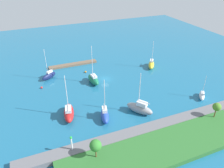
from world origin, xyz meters
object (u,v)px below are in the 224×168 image
object	(u,v)px
mooring_buoy_red	(42,88)
harbor_beacon	(71,142)
park_tree_mideast	(96,146)
sailboat_navy_west_end	(49,76)
mooring_buoy_orange	(86,72)
sailboat_yellow_mid_basin	(151,64)
park_tree_center	(217,107)
sailboat_gray_far_north	(140,108)
sailboat_white_along_channel	(202,95)
sailboat_red_center_basin	(69,112)
sailboat_green_by_breakwater	(93,79)
sailboat_blue_outer_mooring	(105,115)
pier_dock	(73,64)

from	to	relation	value
mooring_buoy_red	harbor_beacon	bearing A→B (deg)	95.76
park_tree_mideast	sailboat_navy_west_end	bearing A→B (deg)	-84.47
park_tree_mideast	mooring_buoy_orange	distance (m)	42.19
park_tree_mideast	sailboat_yellow_mid_basin	bearing A→B (deg)	-134.75
park_tree_center	mooring_buoy_red	bearing A→B (deg)	-40.38
sailboat_navy_west_end	mooring_buoy_orange	size ratio (longest dim) A/B	15.94
sailboat_gray_far_north	sailboat_white_along_channel	bearing A→B (deg)	-127.79
harbor_beacon	park_tree_mideast	bearing A→B (deg)	138.01
park_tree_mideast	sailboat_red_center_basin	distance (m)	17.31
sailboat_green_by_breakwater	sailboat_gray_far_north	bearing A→B (deg)	-166.97
sailboat_yellow_mid_basin	sailboat_green_by_breakwater	distance (m)	25.49
park_tree_mideast	park_tree_center	distance (m)	33.25
sailboat_red_center_basin	mooring_buoy_red	size ratio (longest dim) A/B	18.34
sailboat_blue_outer_mooring	sailboat_yellow_mid_basin	xyz separation A→B (m)	(-28.53, -23.17, -0.08)
park_tree_center	sailboat_blue_outer_mooring	size ratio (longest dim) A/B	0.35
park_tree_mideast	sailboat_navy_west_end	world-z (taller)	sailboat_navy_west_end
sailboat_navy_west_end	sailboat_green_by_breakwater	bearing A→B (deg)	111.42
sailboat_red_center_basin	park_tree_mideast	bearing A→B (deg)	-161.34
park_tree_center	mooring_buoy_orange	world-z (taller)	park_tree_center
sailboat_white_along_channel	pier_dock	bearing A→B (deg)	79.09
sailboat_gray_far_north	mooring_buoy_orange	xyz separation A→B (m)	(7.16, -29.61, -1.17)
mooring_buoy_orange	sailboat_white_along_channel	bearing A→B (deg)	133.16
sailboat_yellow_mid_basin	sailboat_red_center_basin	bearing A→B (deg)	-29.50
sailboat_white_along_channel	sailboat_gray_far_north	xyz separation A→B (m)	(21.43, -0.88, 0.54)
sailboat_blue_outer_mooring	mooring_buoy_orange	distance (m)	28.82
sailboat_red_center_basin	mooring_buoy_orange	distance (m)	26.66
park_tree_center	sailboat_red_center_basin	distance (m)	38.98
sailboat_blue_outer_mooring	sailboat_yellow_mid_basin	bearing A→B (deg)	143.57
sailboat_yellow_mid_basin	sailboat_gray_far_north	distance (m)	30.39
park_tree_center	mooring_buoy_orange	bearing A→B (deg)	-59.39
park_tree_center	mooring_buoy_orange	size ratio (longest dim) A/B	6.08
sailboat_navy_west_end	mooring_buoy_red	size ratio (longest dim) A/B	16.72
harbor_beacon	sailboat_blue_outer_mooring	bearing A→B (deg)	-141.91
park_tree_mideast	park_tree_center	world-z (taller)	park_tree_mideast
sailboat_green_by_breakwater	mooring_buoy_orange	xyz separation A→B (m)	(0.36, -8.78, -1.10)
sailboat_red_center_basin	sailboat_gray_far_north	bearing A→B (deg)	-95.11
park_tree_mideast	park_tree_center	xyz separation A→B (m)	(-33.24, -0.74, -0.02)
sailboat_yellow_mid_basin	sailboat_red_center_basin	size ratio (longest dim) A/B	0.88
harbor_beacon	sailboat_blue_outer_mooring	distance (m)	13.89
sailboat_yellow_mid_basin	sailboat_white_along_channel	size ratio (longest dim) A/B	1.42
pier_dock	mooring_buoy_orange	size ratio (longest dim) A/B	27.07
park_tree_center	sailboat_white_along_channel	bearing A→B (deg)	-116.48
sailboat_red_center_basin	sailboat_navy_west_end	size ratio (longest dim) A/B	1.10
sailboat_blue_outer_mooring	sailboat_gray_far_north	bearing A→B (deg)	99.04
harbor_beacon	mooring_buoy_red	xyz separation A→B (m)	(3.18, -31.51, -3.18)
sailboat_blue_outer_mooring	sailboat_navy_west_end	distance (m)	30.88
park_tree_center	sailboat_blue_outer_mooring	bearing A→B (deg)	-23.36
sailboat_navy_west_end	sailboat_gray_far_north	xyz separation A→B (m)	(-20.64, 29.97, 0.28)
sailboat_yellow_mid_basin	mooring_buoy_red	bearing A→B (deg)	-55.77
pier_dock	sailboat_gray_far_north	bearing A→B (deg)	104.77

